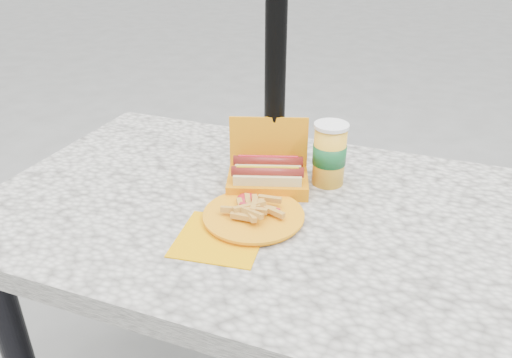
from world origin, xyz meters
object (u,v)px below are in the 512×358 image
(fries_plate, at_px, (251,216))
(umbrella_pole, at_px, (276,32))
(soda_cup, at_px, (329,154))
(hotdog_box, at_px, (268,175))

(fries_plate, bearing_deg, umbrella_pole, 97.34)
(umbrella_pole, distance_m, soda_cup, 0.31)
(umbrella_pole, relative_size, fries_plate, 7.43)
(umbrella_pole, distance_m, hotdog_box, 0.33)
(umbrella_pole, xyz_separation_m, fries_plate, (0.03, -0.23, -0.34))
(hotdog_box, relative_size, soda_cup, 1.44)
(umbrella_pole, height_order, hotdog_box, umbrella_pole)
(soda_cup, bearing_deg, fries_plate, -116.18)
(umbrella_pole, xyz_separation_m, hotdog_box, (0.01, -0.08, -0.32))
(umbrella_pole, height_order, fries_plate, umbrella_pole)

